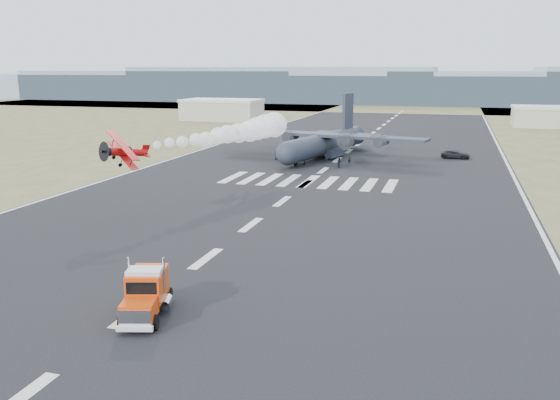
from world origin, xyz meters
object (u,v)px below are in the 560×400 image
at_px(semi_truck, 146,292).
at_px(crew_a, 349,159).
at_px(hangar_right, 550,116).
at_px(crew_e, 276,155).
at_px(crew_g, 326,158).
at_px(support_vehicle, 456,154).
at_px(hangar_left, 222,109).
at_px(crew_f, 285,156).
at_px(transport_aircraft, 325,142).
at_px(aerobatic_biplane, 124,152).
at_px(crew_h, 300,155).
at_px(crew_d, 304,160).
at_px(crew_c, 291,158).
at_px(crew_b, 339,163).

bearing_deg(semi_truck, crew_a, 72.33).
bearing_deg(hangar_right, crew_e, -125.05).
height_order(crew_e, crew_g, crew_g).
bearing_deg(semi_truck, crew_e, 83.63).
bearing_deg(crew_g, support_vehicle, -157.32).
bearing_deg(crew_g, crew_a, 172.26).
bearing_deg(crew_e, hangar_right, -41.83).
distance_m(hangar_left, crew_f, 87.59).
bearing_deg(transport_aircraft, crew_f, -124.31).
distance_m(aerobatic_biplane, crew_h, 49.72).
xyz_separation_m(hangar_right, support_vehicle, (-25.28, -70.00, -2.27)).
bearing_deg(support_vehicle, crew_a, 129.34).
xyz_separation_m(crew_e, crew_h, (4.05, 1.95, -0.05)).
distance_m(crew_f, crew_h, 3.12).
xyz_separation_m(transport_aircraft, crew_d, (-1.43, -9.78, -2.16)).
distance_m(crew_d, crew_h, 6.69).
bearing_deg(crew_h, crew_c, 34.59).
height_order(crew_a, crew_b, crew_a).
bearing_deg(crew_e, crew_d, -130.24).
height_order(hangar_right, crew_h, hangar_right).
xyz_separation_m(hangar_right, crew_e, (-56.84, -81.02, -2.17)).
xyz_separation_m(support_vehicle, crew_g, (-21.96, -11.95, 0.13)).
height_order(hangar_right, crew_d, hangar_right).
relative_size(hangar_right, crew_a, 12.03).
xyz_separation_m(crew_f, crew_h, (2.22, 2.19, -0.00)).
bearing_deg(crew_a, crew_g, 21.18).
height_order(aerobatic_biplane, crew_e, aerobatic_biplane).
relative_size(semi_truck, crew_b, 4.56).
bearing_deg(crew_h, crew_d, 61.85).
xyz_separation_m(crew_d, crew_g, (3.12, 3.36, 0.05)).
distance_m(semi_truck, crew_a, 68.32).
distance_m(semi_truck, crew_d, 65.30).
relative_size(support_vehicle, crew_e, 3.15).
distance_m(hangar_right, crew_e, 99.00).
height_order(crew_c, crew_e, crew_e).
bearing_deg(crew_g, crew_h, -33.28).
height_order(aerobatic_biplane, support_vehicle, aerobatic_biplane).
relative_size(support_vehicle, crew_f, 3.35).
height_order(crew_b, crew_c, crew_c).
distance_m(support_vehicle, crew_c, 31.15).
relative_size(transport_aircraft, crew_a, 23.31).
distance_m(support_vehicle, crew_d, 29.38).
distance_m(hangar_left, hangar_right, 98.13).
bearing_deg(crew_b, crew_a, -55.80).
bearing_deg(crew_g, hangar_left, -62.45).
xyz_separation_m(crew_d, crew_e, (-6.48, 4.28, 0.02)).
relative_size(crew_d, crew_e, 0.97).
distance_m(semi_truck, aerobatic_biplane, 27.59).
distance_m(crew_a, crew_c, 10.32).
relative_size(crew_b, crew_d, 1.01).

